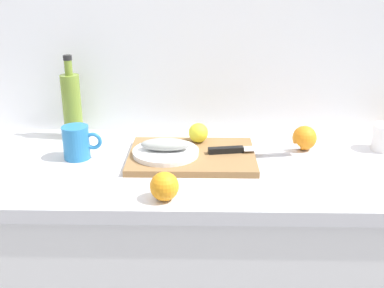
{
  "coord_description": "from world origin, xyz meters",
  "views": [
    {
      "loc": [
        0.01,
        -1.32,
        1.47
      ],
      "look_at": [
        -0.02,
        0.03,
        0.95
      ],
      "focal_mm": 44.15,
      "sensor_mm": 36.0,
      "label": 1
    }
  ],
  "objects_px": {
    "white_plate": "(166,152)",
    "coffee_mug_0": "(77,142)",
    "cutting_board": "(192,156)",
    "fish_fillet": "(166,144)",
    "lemon_0": "(199,133)",
    "chef_knife": "(242,149)",
    "olive_oil_bottle": "(72,105)"
  },
  "relations": [
    {
      "from": "white_plate",
      "to": "coffee_mug_0",
      "type": "height_order",
      "value": "coffee_mug_0"
    },
    {
      "from": "white_plate",
      "to": "lemon_0",
      "type": "height_order",
      "value": "lemon_0"
    },
    {
      "from": "chef_knife",
      "to": "olive_oil_bottle",
      "type": "bearing_deg",
      "value": 153.6
    },
    {
      "from": "chef_knife",
      "to": "coffee_mug_0",
      "type": "relative_size",
      "value": 2.39
    },
    {
      "from": "olive_oil_bottle",
      "to": "coffee_mug_0",
      "type": "distance_m",
      "value": 0.21
    },
    {
      "from": "chef_knife",
      "to": "lemon_0",
      "type": "distance_m",
      "value": 0.16
    },
    {
      "from": "lemon_0",
      "to": "cutting_board",
      "type": "bearing_deg",
      "value": -101.52
    },
    {
      "from": "coffee_mug_0",
      "to": "cutting_board",
      "type": "bearing_deg",
      "value": -0.06
    },
    {
      "from": "olive_oil_bottle",
      "to": "white_plate",
      "type": "bearing_deg",
      "value": -30.9
    },
    {
      "from": "cutting_board",
      "to": "lemon_0",
      "type": "distance_m",
      "value": 0.11
    },
    {
      "from": "coffee_mug_0",
      "to": "white_plate",
      "type": "bearing_deg",
      "value": -2.8
    },
    {
      "from": "white_plate",
      "to": "fish_fillet",
      "type": "bearing_deg",
      "value": 0.0
    },
    {
      "from": "fish_fillet",
      "to": "chef_knife",
      "type": "distance_m",
      "value": 0.24
    },
    {
      "from": "chef_knife",
      "to": "coffee_mug_0",
      "type": "height_order",
      "value": "coffee_mug_0"
    },
    {
      "from": "fish_fillet",
      "to": "lemon_0",
      "type": "relative_size",
      "value": 2.37
    },
    {
      "from": "lemon_0",
      "to": "coffee_mug_0",
      "type": "xyz_separation_m",
      "value": [
        -0.38,
        -0.1,
        0.0
      ]
    },
    {
      "from": "white_plate",
      "to": "fish_fillet",
      "type": "distance_m",
      "value": 0.03
    },
    {
      "from": "white_plate",
      "to": "cutting_board",
      "type": "bearing_deg",
      "value": 9.26
    },
    {
      "from": "cutting_board",
      "to": "lemon_0",
      "type": "relative_size",
      "value": 6.05
    },
    {
      "from": "olive_oil_bottle",
      "to": "chef_knife",
      "type": "bearing_deg",
      "value": -16.92
    },
    {
      "from": "cutting_board",
      "to": "chef_knife",
      "type": "height_order",
      "value": "chef_knife"
    },
    {
      "from": "cutting_board",
      "to": "white_plate",
      "type": "bearing_deg",
      "value": -170.74
    },
    {
      "from": "white_plate",
      "to": "coffee_mug_0",
      "type": "relative_size",
      "value": 1.67
    },
    {
      "from": "fish_fillet",
      "to": "coffee_mug_0",
      "type": "distance_m",
      "value": 0.28
    },
    {
      "from": "coffee_mug_0",
      "to": "lemon_0",
      "type": "bearing_deg",
      "value": 14.42
    },
    {
      "from": "fish_fillet",
      "to": "olive_oil_bottle",
      "type": "relative_size",
      "value": 0.53
    },
    {
      "from": "cutting_board",
      "to": "white_plate",
      "type": "relative_size",
      "value": 1.92
    },
    {
      "from": "cutting_board",
      "to": "fish_fillet",
      "type": "xyz_separation_m",
      "value": [
        -0.08,
        -0.01,
        0.04
      ]
    },
    {
      "from": "white_plate",
      "to": "coffee_mug_0",
      "type": "bearing_deg",
      "value": 177.2
    },
    {
      "from": "cutting_board",
      "to": "white_plate",
      "type": "xyz_separation_m",
      "value": [
        -0.08,
        -0.01,
        0.02
      ]
    },
    {
      "from": "fish_fillet",
      "to": "chef_knife",
      "type": "relative_size",
      "value": 0.52
    },
    {
      "from": "cutting_board",
      "to": "fish_fillet",
      "type": "distance_m",
      "value": 0.09
    }
  ]
}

